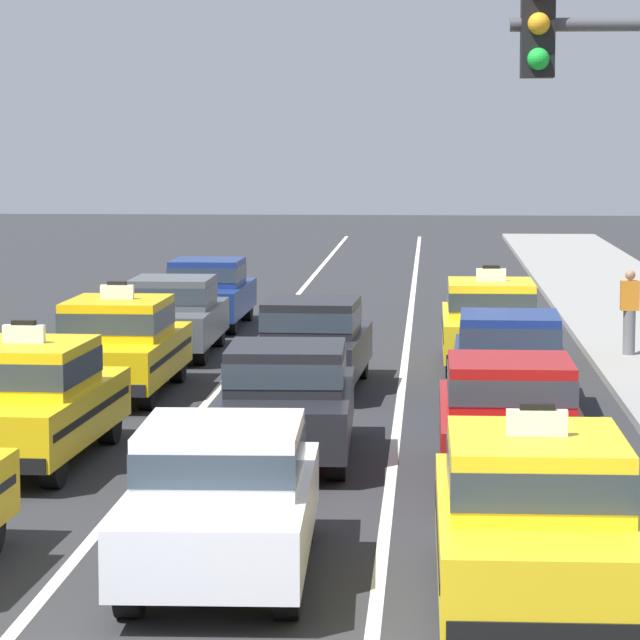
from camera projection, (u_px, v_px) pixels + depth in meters
lane_stripe_left_center at (246, 356)px, 33.39m from camera, size 0.14×80.00×0.01m
lane_stripe_center_right at (405, 357)px, 33.17m from camera, size 0.14×80.00×0.01m
taxi_left_second at (27, 400)px, 22.32m from camera, size 1.99×4.63×1.96m
taxi_left_third at (119, 344)px, 28.25m from camera, size 1.87×4.58×1.96m
sedan_left_fourth at (173, 314)px, 33.41m from camera, size 1.79×4.31×1.58m
sedan_left_fifth at (208, 291)px, 38.31m from camera, size 1.81×4.32×1.58m
sedan_center_nearest at (222, 495)px, 16.54m from camera, size 1.88×4.35×1.58m
sedan_center_second at (287, 398)px, 22.66m from camera, size 1.88×4.35×1.58m
sedan_center_third at (312, 341)px, 28.87m from camera, size 1.94×4.37×1.58m
taxi_right_nearest at (535, 516)px, 15.47m from camera, size 1.85×4.57×1.96m
sedan_right_second at (509, 415)px, 21.23m from camera, size 1.76×4.30×1.58m
sedan_right_third at (509, 359)px, 26.62m from camera, size 1.88×4.35×1.58m
taxi_right_fourth at (490, 321)px, 31.70m from camera, size 1.82×4.56×1.96m
pedestrian_near_crosswalk at (630, 312)px, 32.40m from camera, size 0.36×0.24×1.66m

